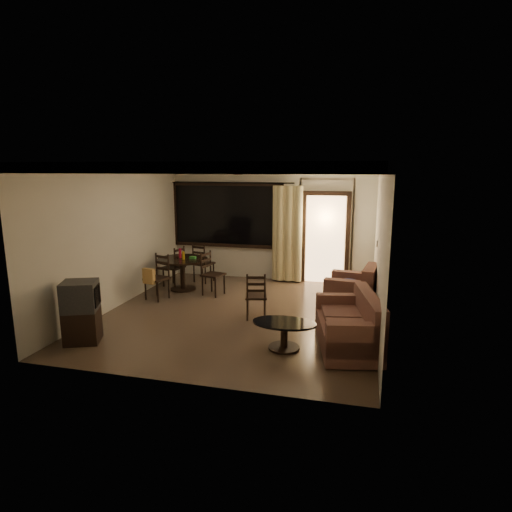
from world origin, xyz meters
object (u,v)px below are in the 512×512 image
(sofa, at_px, (351,327))
(dining_chair_south, at_px, (157,285))
(side_chair, at_px, (256,305))
(armchair, at_px, (354,293))
(dining_chair_east, at_px, (213,282))
(dining_table, at_px, (183,265))
(dining_chair_north, at_px, (204,270))
(dining_chair_west, at_px, (174,274))
(tv_cabinet, at_px, (81,312))
(coffee_table, at_px, (284,331))

(sofa, bearing_deg, dining_chair_south, 147.31)
(side_chair, bearing_deg, sofa, 137.93)
(armchair, bearing_deg, sofa, -81.95)
(dining_chair_east, xyz_separation_m, armchair, (3.02, -0.42, 0.09))
(dining_table, bearing_deg, dining_chair_north, 74.59)
(dining_table, relative_size, side_chair, 1.31)
(dining_chair_south, xyz_separation_m, sofa, (4.06, -1.57, 0.03))
(dining_chair_west, relative_size, side_chair, 1.08)
(armchair, relative_size, side_chair, 1.15)
(dining_chair_west, relative_size, dining_chair_south, 1.00)
(dining_chair_west, height_order, dining_chair_south, same)
(dining_chair_west, relative_size, tv_cabinet, 0.96)
(dining_chair_north, xyz_separation_m, coffee_table, (2.63, -3.43, 0.00))
(dining_chair_east, bearing_deg, dining_table, 89.92)
(sofa, height_order, coffee_table, sofa)
(dining_chair_east, distance_m, armchair, 3.05)
(dining_chair_south, bearing_deg, sofa, -5.58)
(dining_chair_north, distance_m, side_chair, 2.90)
(dining_table, bearing_deg, side_chair, -34.84)
(sofa, bearing_deg, coffee_table, -175.95)
(dining_chair_west, relative_size, armchair, 0.94)
(tv_cabinet, relative_size, coffee_table, 1.01)
(dining_table, distance_m, dining_chair_west, 0.48)
(dining_chair_south, xyz_separation_m, coffee_table, (3.07, -1.85, -0.02))
(tv_cabinet, xyz_separation_m, sofa, (4.16, 0.79, -0.17))
(dining_table, relative_size, dining_chair_south, 1.21)
(sofa, height_order, side_chair, side_chair)
(dining_chair_west, relative_size, dining_chair_east, 1.00)
(dining_table, xyz_separation_m, dining_chair_north, (0.21, 0.76, -0.29))
(dining_chair_north, bearing_deg, armchair, 174.31)
(dining_chair_south, bearing_deg, armchair, 18.06)
(armchair, height_order, coffee_table, armchair)
(dining_table, distance_m, coffee_table, 3.91)
(dining_chair_north, bearing_deg, coffee_table, 142.97)
(side_chair, bearing_deg, dining_chair_west, -48.53)
(dining_table, xyz_separation_m, dining_chair_east, (0.80, -0.22, -0.29))
(sofa, bearing_deg, dining_table, 136.40)
(dining_chair_east, relative_size, sofa, 0.56)
(dining_table, relative_size, coffee_table, 1.17)
(dining_chair_west, distance_m, sofa, 4.90)
(dining_table, xyz_separation_m, armchair, (3.83, -0.65, -0.20))
(dining_chair_north, distance_m, armchair, 3.88)
(dining_chair_north, height_order, tv_cabinet, tv_cabinet)
(dining_chair_west, bearing_deg, dining_chair_north, 150.93)
(armchair, relative_size, coffee_table, 1.03)
(dining_chair_south, relative_size, tv_cabinet, 0.96)
(dining_chair_north, distance_m, coffee_table, 4.32)
(coffee_table, bearing_deg, sofa, 15.63)
(dining_chair_west, height_order, side_chair, dining_chair_west)
(tv_cabinet, xyz_separation_m, armchair, (4.15, 2.54, -0.13))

